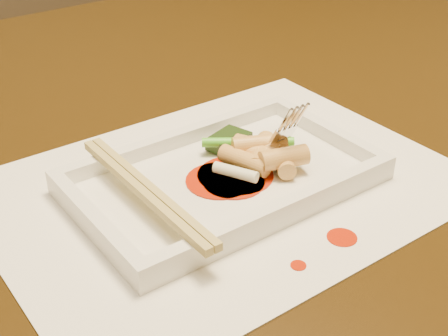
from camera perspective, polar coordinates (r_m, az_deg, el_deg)
table at (r=0.71m, az=-5.15°, el=-3.53°), size 1.40×0.90×0.75m
placemat at (r=0.55m, az=-0.00°, el=-1.67°), size 0.40×0.30×0.00m
sauce_splatter_a at (r=0.50m, az=10.73°, el=-6.25°), size 0.02×0.02×0.00m
sauce_splatter_b at (r=0.47m, az=6.81°, el=-8.83°), size 0.01×0.01×0.00m
plate_base at (r=0.55m, az=-0.00°, el=-1.25°), size 0.26×0.16×0.01m
plate_rim_far at (r=0.60m, az=-4.21°, el=2.74°), size 0.26×0.01×0.01m
plate_rim_near at (r=0.49m, az=5.08°, el=-3.90°), size 0.26×0.01×0.01m
plate_rim_left at (r=0.49m, az=-11.80°, el=-4.72°), size 0.01×0.14×0.01m
plate_rim_right at (r=0.61m, az=9.41°, el=3.30°), size 0.01×0.14×0.01m
veg_piece at (r=0.59m, az=0.46°, el=2.47°), size 0.04×0.04×0.01m
scallion_white at (r=0.53m, az=1.06°, el=-0.38°), size 0.03×0.04×0.01m
scallion_green at (r=0.57m, az=2.21°, el=2.37°), size 0.07×0.06×0.01m
chopstick_a at (r=0.50m, az=-7.62°, el=-2.14°), size 0.01×0.19×0.01m
chopstick_b at (r=0.50m, az=-6.83°, el=-1.85°), size 0.01×0.19×0.01m
fork at (r=0.56m, az=4.73°, el=8.54°), size 0.09×0.10×0.14m
sauce_blob_0 at (r=0.55m, az=1.04°, el=-0.64°), size 0.07×0.07×0.00m
sauce_blob_1 at (r=0.54m, az=0.89°, el=-1.32°), size 0.05×0.05×0.00m
sauce_blob_2 at (r=0.54m, az=-0.35°, el=-1.14°), size 0.06×0.06×0.00m
rice_cake_0 at (r=0.55m, az=1.89°, el=0.67°), size 0.03×0.05×0.02m
rice_cake_1 at (r=0.56m, az=3.66°, el=1.08°), size 0.04×0.05×0.02m
rice_cake_2 at (r=0.57m, az=3.26°, el=2.21°), size 0.05×0.04×0.02m
rice_cake_3 at (r=0.55m, az=5.50°, el=0.77°), size 0.04×0.04×0.02m
rice_cake_4 at (r=0.56m, az=3.46°, el=1.45°), size 0.05×0.05×0.02m
rice_cake_5 at (r=0.55m, az=5.49°, el=0.93°), size 0.05×0.03×0.02m
rice_cake_6 at (r=0.57m, az=3.07°, el=1.76°), size 0.04×0.05×0.02m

